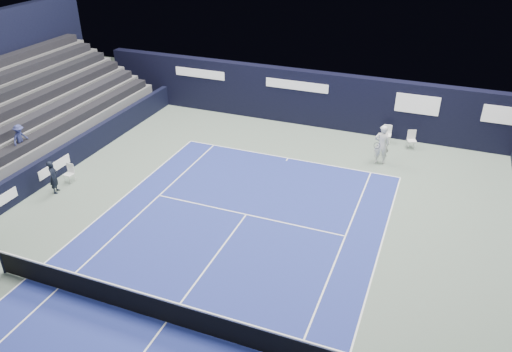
{
  "coord_description": "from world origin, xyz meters",
  "views": [
    {
      "loc": [
        6.63,
        -9.37,
        11.3
      ],
      "look_at": [
        0.03,
        7.41,
        1.3
      ],
      "focal_mm": 35.0,
      "sensor_mm": 36.0,
      "label": 1
    }
  ],
  "objects_px": {
    "folding_chair_back_b": "(412,138)",
    "line_judge_chair": "(70,172)",
    "tennis_player": "(382,144)",
    "folding_chair_back_a": "(387,131)",
    "tennis_net": "(165,310)"
  },
  "relations": [
    {
      "from": "folding_chair_back_b",
      "to": "tennis_player",
      "type": "relative_size",
      "value": 0.49
    },
    {
      "from": "tennis_net",
      "to": "line_judge_chair",
      "type": "bearing_deg",
      "value": 144.74
    },
    {
      "from": "folding_chair_back_a",
      "to": "folding_chair_back_b",
      "type": "distance_m",
      "value": 1.31
    },
    {
      "from": "folding_chair_back_b",
      "to": "tennis_net",
      "type": "relative_size",
      "value": 0.08
    },
    {
      "from": "folding_chair_back_a",
      "to": "tennis_net",
      "type": "bearing_deg",
      "value": -108.02
    },
    {
      "from": "tennis_player",
      "to": "folding_chair_back_a",
      "type": "bearing_deg",
      "value": 91.33
    },
    {
      "from": "folding_chair_back_a",
      "to": "line_judge_chair",
      "type": "bearing_deg",
      "value": -145.87
    },
    {
      "from": "folding_chair_back_b",
      "to": "tennis_net",
      "type": "xyz_separation_m",
      "value": [
        -5.53,
        -15.35,
        -0.04
      ]
    },
    {
      "from": "line_judge_chair",
      "to": "tennis_player",
      "type": "relative_size",
      "value": 0.44
    },
    {
      "from": "line_judge_chair",
      "to": "tennis_net",
      "type": "relative_size",
      "value": 0.07
    },
    {
      "from": "folding_chair_back_a",
      "to": "line_judge_chair",
      "type": "xyz_separation_m",
      "value": [
        -12.78,
        -9.59,
        -0.14
      ]
    },
    {
      "from": "folding_chair_back_a",
      "to": "line_judge_chair",
      "type": "height_order",
      "value": "folding_chair_back_a"
    },
    {
      "from": "folding_chair_back_a",
      "to": "folding_chair_back_b",
      "type": "xyz_separation_m",
      "value": [
        1.28,
        -0.27,
        -0.09
      ]
    },
    {
      "from": "line_judge_chair",
      "to": "tennis_net",
      "type": "height_order",
      "value": "tennis_net"
    },
    {
      "from": "folding_chair_back_b",
      "to": "line_judge_chair",
      "type": "xyz_separation_m",
      "value": [
        -14.06,
        -9.32,
        -0.05
      ]
    }
  ]
}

